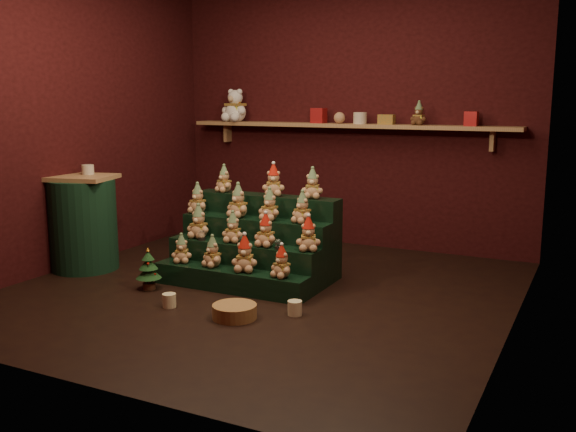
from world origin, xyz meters
The scene contains 41 objects.
ground centered at (0.00, 0.00, 0.00)m, with size 4.00×4.00×0.00m, color black.
back_wall centered at (0.00, 2.05, 1.40)m, with size 4.00×0.10×2.80m, color black.
front_wall centered at (0.00, -2.05, 1.40)m, with size 4.00×0.10×2.80m, color black.
left_wall centered at (-2.05, 0.00, 1.40)m, with size 0.10×4.00×2.80m, color black.
right_wall centered at (2.05, 0.00, 1.40)m, with size 0.10×4.00×2.80m, color black.
back_shelf centered at (0.00, 1.87, 1.29)m, with size 3.60×0.26×0.24m.
riser_tier_front centered at (-0.24, -0.09, 0.09)m, with size 1.40×0.22×0.18m, color black.
riser_tier_midfront centered at (-0.24, 0.13, 0.18)m, with size 1.40×0.22×0.36m, color black.
riser_tier_midback centered at (-0.24, 0.35, 0.27)m, with size 1.40×0.22×0.54m, color black.
riser_tier_back centered at (-0.24, 0.57, 0.36)m, with size 1.40×0.22×0.72m, color black.
teddy_0 centered at (-0.73, -0.08, 0.30)m, with size 0.18×0.16×0.25m, color tan, non-canonical shape.
teddy_1 centered at (-0.42, -0.07, 0.31)m, with size 0.19×0.17×0.26m, color tan, non-canonical shape.
teddy_2 centered at (-0.10, -0.08, 0.33)m, with size 0.22×0.19×0.30m, color tan, non-canonical shape.
teddy_3 centered at (0.26, -0.11, 0.31)m, with size 0.19×0.17×0.26m, color tan, non-canonical shape.
teddy_4 centered at (-0.70, 0.14, 0.51)m, with size 0.21×0.19×0.30m, color tan, non-canonical shape.
teddy_5 centered at (-0.34, 0.13, 0.49)m, with size 0.19×0.17×0.26m, color tan, non-canonical shape.
teddy_6 centered at (-0.01, 0.11, 0.50)m, with size 0.20×0.18×0.28m, color tan, non-canonical shape.
teddy_7 centered at (0.38, 0.13, 0.50)m, with size 0.20×0.18×0.28m, color tan, non-canonical shape.
teddy_8 centered at (-0.85, 0.35, 0.68)m, with size 0.20×0.18×0.27m, color tan, non-canonical shape.
teddy_9 centered at (-0.40, 0.34, 0.69)m, with size 0.21×0.19×0.30m, color tan, non-canonical shape.
teddy_10 centered at (-0.09, 0.33, 0.68)m, with size 0.20×0.18×0.28m, color tan, non-canonical shape.
teddy_11 centered at (0.22, 0.34, 0.67)m, with size 0.19×0.17×0.27m, color tan, non-canonical shape.
teddy_12 centered at (-0.68, 0.55, 0.84)m, with size 0.18×0.16×0.25m, color tan, non-canonical shape.
teddy_13 centered at (-0.16, 0.55, 0.86)m, with size 0.20×0.18×0.28m, color tan, non-canonical shape.
teddy_14 centered at (0.22, 0.57, 0.85)m, with size 0.19×0.17×0.27m, color tan, non-canonical shape.
snow_globe_a centered at (-0.62, 0.07, 0.41)m, with size 0.07×0.07×0.09m.
snow_globe_b centered at (-0.20, 0.07, 0.40)m, with size 0.06×0.06×0.08m.
snow_globe_c centered at (0.14, 0.07, 0.40)m, with size 0.06×0.06×0.09m.
side_table centered at (-1.82, -0.11, 0.44)m, with size 0.68×0.62×0.89m.
table_ornament centered at (-1.82, -0.01, 0.93)m, with size 0.11×0.11×0.09m, color beige.
mini_christmas_tree centered at (-0.87, -0.37, 0.18)m, with size 0.21×0.21×0.36m.
mug_left centered at (-0.43, -0.67, 0.05)m, with size 0.11×0.11×0.11m, color beige.
mug_right centered at (0.52, -0.41, 0.05)m, with size 0.11×0.11×0.11m, color beige.
wicker_basket centered at (0.15, -0.67, 0.05)m, with size 0.33×0.33×0.10m, color #A16E40.
white_bear centered at (-1.33, 1.84, 1.55)m, with size 0.33×0.30×0.46m, color white, non-canonical shape.
brown_bear centered at (0.79, 1.84, 1.43)m, with size 0.16×0.15×0.23m, color #53341B, non-canonical shape.
gift_tin_red_a centered at (-0.30, 1.85, 1.40)m, with size 0.14×0.14×0.16m, color #A6191B.
gift_tin_cream centered at (0.17, 1.85, 1.38)m, with size 0.14×0.14×0.12m, color beige.
gift_tin_red_b centered at (1.31, 1.85, 1.39)m, with size 0.12×0.12×0.14m, color #A6191B.
shelf_plush_ball centered at (-0.06, 1.85, 1.38)m, with size 0.12×0.12×0.12m, color tan.
scarf_gift_box centered at (0.46, 1.85, 1.37)m, with size 0.16×0.10×0.10m, color #C6671B.
Camera 1 is at (2.50, -4.50, 1.60)m, focal length 40.00 mm.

